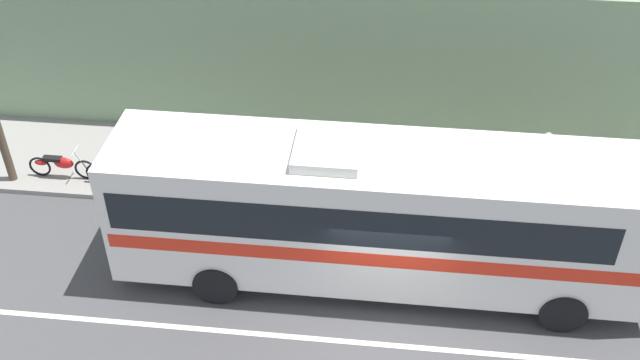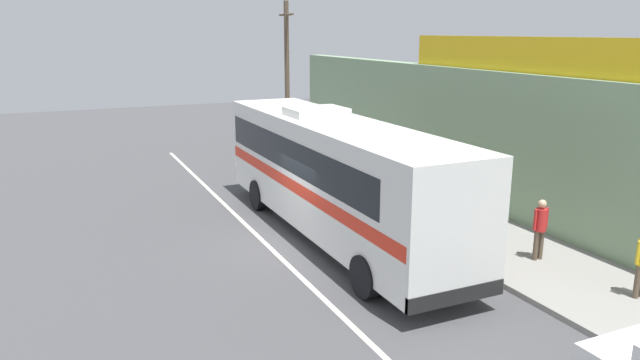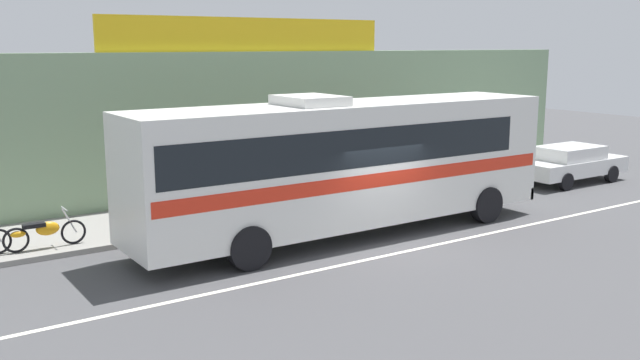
# 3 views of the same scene
# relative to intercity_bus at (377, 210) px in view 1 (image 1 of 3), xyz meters

# --- Properties ---
(ground_plane) EXTENTS (70.00, 70.00, 0.00)m
(ground_plane) POSITION_rel_intercity_bus_xyz_m (0.31, -1.28, -2.07)
(ground_plane) COLOR #444447
(sidewalk_slab) EXTENTS (30.00, 3.60, 0.14)m
(sidewalk_slab) POSITION_rel_intercity_bus_xyz_m (0.31, 3.92, -2.00)
(sidewalk_slab) COLOR gray
(sidewalk_slab) RESTS_ON ground_plane
(storefront_facade) EXTENTS (30.00, 0.70, 4.80)m
(storefront_facade) POSITION_rel_intercity_bus_xyz_m (0.31, 6.07, 0.33)
(storefront_facade) COLOR gray
(storefront_facade) RESTS_ON ground_plane
(road_center_stripe) EXTENTS (30.00, 0.14, 0.01)m
(road_center_stripe) POSITION_rel_intercity_bus_xyz_m (0.31, -2.08, -2.06)
(road_center_stripe) COLOR silver
(road_center_stripe) RESTS_ON ground_plane
(intercity_bus) EXTENTS (12.07, 2.61, 3.78)m
(intercity_bus) POSITION_rel_intercity_bus_xyz_m (0.00, 0.00, 0.00)
(intercity_bus) COLOR silver
(intercity_bus) RESTS_ON ground_plane
(motorcycle_green) EXTENTS (1.93, 0.56, 0.94)m
(motorcycle_green) POSITION_rel_intercity_bus_xyz_m (-8.80, 2.84, -1.50)
(motorcycle_green) COLOR black
(motorcycle_green) RESTS_ON sidewalk_slab
(motorcycle_black) EXTENTS (1.96, 0.56, 0.94)m
(motorcycle_black) POSITION_rel_intercity_bus_xyz_m (-7.10, 2.71, -1.50)
(motorcycle_black) COLOR black
(motorcycle_black) RESTS_ON sidewalk_slab
(pedestrian_far_left) EXTENTS (0.30, 0.48, 1.60)m
(pedestrian_far_left) POSITION_rel_intercity_bus_xyz_m (-1.75, 3.32, -1.00)
(pedestrian_far_left) COLOR black
(pedestrian_far_left) RESTS_ON sidewalk_slab
(pedestrian_by_curb) EXTENTS (0.30, 0.48, 1.66)m
(pedestrian_by_curb) POSITION_rel_intercity_bus_xyz_m (4.34, 4.01, -0.96)
(pedestrian_by_curb) COLOR brown
(pedestrian_by_curb) RESTS_ON sidewalk_slab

